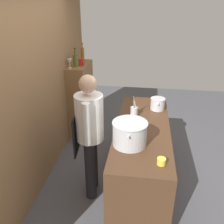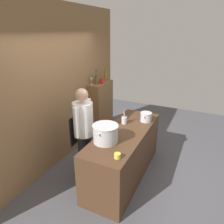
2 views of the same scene
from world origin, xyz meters
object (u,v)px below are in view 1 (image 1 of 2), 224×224
object	(u,v)px
spice_tin_red	(82,62)
chef	(90,130)
utensil_crock	(134,111)
wine_bottle_amber	(83,54)
wine_glass_tall	(70,61)
stockpot_large	(130,133)
stockpot_small	(158,104)
butter_jar	(161,161)
wine_bottle_olive	(76,60)

from	to	relation	value
spice_tin_red	chef	bearing A→B (deg)	-162.80
utensil_crock	wine_bottle_amber	size ratio (longest dim) A/B	0.92
utensil_crock	wine_glass_tall	size ratio (longest dim) A/B	1.95
utensil_crock	wine_glass_tall	xyz separation A→B (m)	(0.76, 1.14, 0.48)
stockpot_large	wine_glass_tall	bearing A→B (deg)	37.01
wine_bottle_amber	stockpot_small	bearing A→B (deg)	-126.00
stockpot_large	butter_jar	distance (m)	0.49
stockpot_large	wine_bottle_olive	xyz separation A→B (m)	(1.60, 1.06, 0.42)
butter_jar	spice_tin_red	distance (m)	2.46
utensil_crock	chef	bearing A→B (deg)	139.73
wine_bottle_olive	wine_glass_tall	distance (m)	0.12
spice_tin_red	wine_bottle_olive	bearing A→B (deg)	140.07
chef	butter_jar	size ratio (longest dim) A/B	18.18
chef	stockpot_large	distance (m)	0.53
chef	stockpot_large	world-z (taller)	chef
spice_tin_red	wine_glass_tall	bearing A→B (deg)	141.30
butter_jar	wine_glass_tall	xyz separation A→B (m)	(1.83, 1.48, 0.52)
wine_bottle_amber	wine_glass_tall	world-z (taller)	wine_bottle_amber
wine_bottle_amber	chef	bearing A→B (deg)	-163.99
stockpot_large	stockpot_small	size ratio (longest dim) A/B	1.63
stockpot_small	wine_bottle_olive	xyz separation A→B (m)	(0.59, 1.40, 0.47)
chef	butter_jar	bearing A→B (deg)	55.64
wine_glass_tall	spice_tin_red	world-z (taller)	wine_glass_tall
stockpot_small	spice_tin_red	bearing A→B (deg)	62.77
utensil_crock	stockpot_large	bearing A→B (deg)	179.44
stockpot_large	wine_glass_tall	world-z (taller)	wine_glass_tall
butter_jar	wine_bottle_amber	xyz separation A→B (m)	(2.34, 1.39, 0.54)
butter_jar	wine_bottle_olive	world-z (taller)	wine_bottle_olive
stockpot_large	butter_jar	xyz separation A→B (m)	(-0.33, -0.35, -0.11)
chef	wine_glass_tall	distance (m)	1.58
wine_bottle_amber	stockpot_large	bearing A→B (deg)	-152.74
utensil_crock	spice_tin_red	distance (m)	1.44
chef	butter_jar	xyz separation A→B (m)	(-0.47, -0.85, -0.03)
chef	spice_tin_red	size ratio (longest dim) A/B	14.49
chef	stockpot_small	distance (m)	1.21
wine_bottle_amber	spice_tin_red	world-z (taller)	wine_bottle_amber
stockpot_large	stockpot_small	bearing A→B (deg)	-18.53
utensil_crock	wine_bottle_olive	world-z (taller)	wine_bottle_olive
wine_glass_tall	spice_tin_red	size ratio (longest dim) A/B	1.35
stockpot_small	butter_jar	xyz separation A→B (m)	(-1.34, -0.01, -0.05)
utensil_crock	butter_jar	world-z (taller)	utensil_crock
wine_glass_tall	spice_tin_red	xyz separation A→B (m)	(0.19, -0.15, -0.05)
stockpot_small	spice_tin_red	world-z (taller)	spice_tin_red
stockpot_large	stockpot_small	world-z (taller)	stockpot_large
stockpot_small	utensil_crock	bearing A→B (deg)	129.02
wine_bottle_olive	wine_bottle_amber	bearing A→B (deg)	-2.74
wine_bottle_olive	spice_tin_red	world-z (taller)	wine_bottle_olive
utensil_crock	wine_bottle_olive	bearing A→B (deg)	51.17
stockpot_large	spice_tin_red	size ratio (longest dim) A/B	4.00
chef	stockpot_large	xyz separation A→B (m)	(-0.14, -0.50, 0.08)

